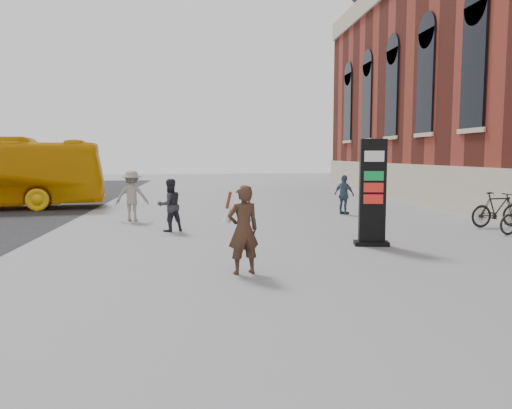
{
  "coord_description": "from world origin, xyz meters",
  "views": [
    {
      "loc": [
        -0.53,
        -9.77,
        2.25
      ],
      "look_at": [
        0.58,
        0.51,
        1.22
      ],
      "focal_mm": 35.0,
      "sensor_mm": 36.0,
      "label": 1
    }
  ],
  "objects": [
    {
      "name": "ground",
      "position": [
        0.0,
        0.0,
        0.0
      ],
      "size": [
        100.0,
        100.0,
        0.0
      ],
      "primitive_type": "plane",
      "color": "#9E9EA3"
    },
    {
      "name": "info_pylon",
      "position": [
        3.65,
        2.13,
        1.32
      ],
      "size": [
        0.91,
        0.56,
        2.64
      ],
      "rotation": [
        0.0,
        0.0,
        -0.18
      ],
      "color": "black",
      "rests_on": "ground"
    },
    {
      "name": "woman",
      "position": [
        0.23,
        -0.48,
        0.87
      ],
      "size": [
        0.75,
        0.71,
        1.69
      ],
      "rotation": [
        0.0,
        0.0,
        3.42
      ],
      "color": "#402B1B",
      "rests_on": "ground"
    },
    {
      "name": "pedestrian_a",
      "position": [
        -1.49,
        4.99,
        0.77
      ],
      "size": [
        0.94,
        0.88,
        1.55
      ],
      "primitive_type": "imported",
      "rotation": [
        0.0,
        0.0,
        3.64
      ],
      "color": "#2A282F",
      "rests_on": "ground"
    },
    {
      "name": "pedestrian_b",
      "position": [
        -2.92,
        7.51,
        0.86
      ],
      "size": [
        1.13,
        0.68,
        1.72
      ],
      "primitive_type": "imported",
      "rotation": [
        0.0,
        0.0,
        3.11
      ],
      "color": "gray",
      "rests_on": "ground"
    },
    {
      "name": "pedestrian_c",
      "position": [
        4.81,
        8.56,
        0.75
      ],
      "size": [
        0.82,
        0.91,
        1.49
      ],
      "primitive_type": "imported",
      "rotation": [
        0.0,
        0.0,
        2.23
      ],
      "color": "#3F5467",
      "rests_on": "ground"
    },
    {
      "name": "bike_7",
      "position": [
        8.6,
        4.77,
        0.55
      ],
      "size": [
        1.9,
        0.78,
        1.11
      ],
      "primitive_type": "imported",
      "rotation": [
        0.0,
        0.0,
        1.72
      ],
      "color": "black",
      "rests_on": "ground"
    }
  ]
}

